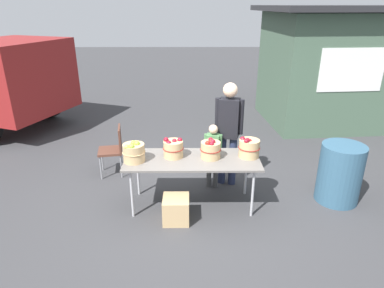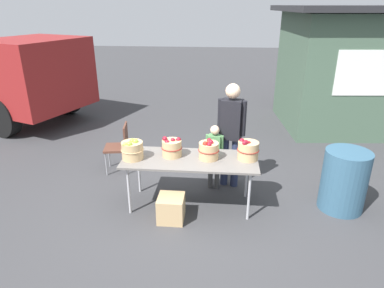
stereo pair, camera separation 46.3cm
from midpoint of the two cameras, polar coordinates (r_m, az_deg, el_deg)
ground_plane at (r=5.15m, az=2.30°, el=-10.11°), size 40.00×40.00×0.00m
market_table at (r=4.81m, az=2.43°, el=-3.01°), size 1.90×0.76×0.75m
apple_basket_green_0 at (r=4.77m, az=-7.27°, el=-1.01°), size 0.32×0.32×0.30m
apple_basket_red_0 at (r=4.82m, az=-0.67°, el=-0.67°), size 0.30×0.30×0.29m
apple_basket_red_1 at (r=4.76m, az=5.61°, el=-1.05°), size 0.30×0.30×0.29m
apple_basket_red_2 at (r=4.83m, az=12.08°, el=-1.03°), size 0.31×0.31×0.31m
vendor_adult at (r=5.32m, az=9.09°, el=2.62°), size 0.43×0.30×1.69m
child_customer at (r=5.32m, az=6.25°, el=-1.42°), size 0.28×0.17×1.07m
food_kiosk at (r=8.98m, az=26.88°, el=11.22°), size 3.73×3.18×2.74m
folding_chair at (r=6.00m, az=-9.84°, el=-0.04°), size 0.46×0.46×0.86m
trash_barrel at (r=5.40m, az=26.44°, el=-5.55°), size 0.63×0.63×0.90m
produce_crate at (r=4.73m, az=-0.69°, el=-10.82°), size 0.35×0.35×0.35m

